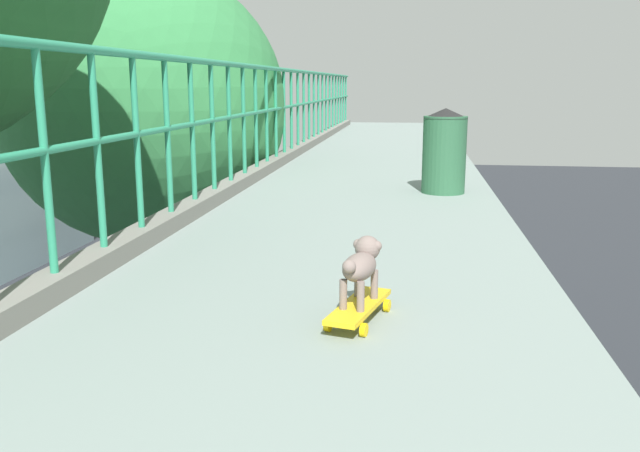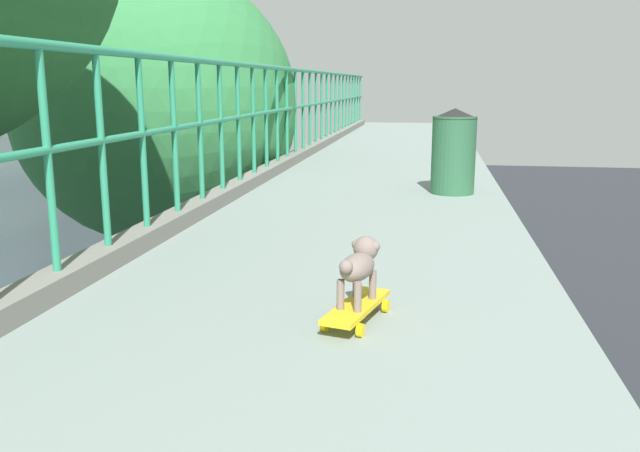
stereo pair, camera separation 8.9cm
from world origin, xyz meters
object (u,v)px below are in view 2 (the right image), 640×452
object	(u,v)px
city_bus	(216,201)
litter_bin	(454,150)
car_white_seventh	(232,302)
small_dog	(359,264)
car_yellow_cab_fifth	(137,405)
car_silver_sixth	(70,325)
toy_skateboard	(357,308)

from	to	relation	value
city_bus	litter_bin	world-z (taller)	litter_bin
car_white_seventh	small_dog	world-z (taller)	small_dog
car_yellow_cab_fifth	city_bus	world-z (taller)	city_bus
car_silver_sixth	car_white_seventh	size ratio (longest dim) A/B	1.02
car_silver_sixth	toy_skateboard	world-z (taller)	toy_skateboard
small_dog	toy_skateboard	bearing A→B (deg)	-102.58
car_white_seventh	small_dog	distance (m)	17.11
car_yellow_cab_fifth	city_bus	size ratio (longest dim) A/B	0.41
car_silver_sixth	toy_skateboard	xyz separation A→B (m)	(9.21, -12.71, 5.37)
toy_skateboard	litter_bin	size ratio (longest dim) A/B	0.67
toy_skateboard	litter_bin	bearing A→B (deg)	82.10
car_yellow_cab_fifth	litter_bin	world-z (taller)	litter_bin
car_silver_sixth	small_dog	distance (m)	16.63
car_yellow_cab_fifth	city_bus	distance (m)	16.92
car_white_seventh	toy_skateboard	size ratio (longest dim) A/B	7.09
car_yellow_cab_fifth	car_white_seventh	xyz separation A→B (m)	(-0.08, 6.72, -0.07)
car_silver_sixth	toy_skateboard	distance (m)	16.58
city_bus	small_dog	xyz separation A→B (m)	(9.10, -24.97, 4.29)
car_silver_sixth	car_yellow_cab_fifth	bearing A→B (deg)	-47.09
toy_skateboard	small_dog	bearing A→B (deg)	77.42
car_silver_sixth	litter_bin	bearing A→B (deg)	-42.02
car_yellow_cab_fifth	car_silver_sixth	xyz separation A→B (m)	(-3.86, 4.16, -0.07)
city_bus	litter_bin	distance (m)	23.60
car_silver_sixth	small_dog	size ratio (longest dim) A/B	11.24
car_white_seventh	toy_skateboard	distance (m)	17.07
car_white_seventh	litter_bin	bearing A→B (deg)	-62.27
car_white_seventh	car_yellow_cab_fifth	bearing A→B (deg)	-89.32
car_yellow_cab_fifth	car_silver_sixth	distance (m)	5.68
car_silver_sixth	litter_bin	xyz separation A→B (m)	(9.75, -8.79, 5.74)
city_bus	litter_bin	xyz separation A→B (m)	(9.63, -21.08, 4.46)
small_dog	litter_bin	bearing A→B (deg)	82.14
city_bus	toy_skateboard	distance (m)	26.91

